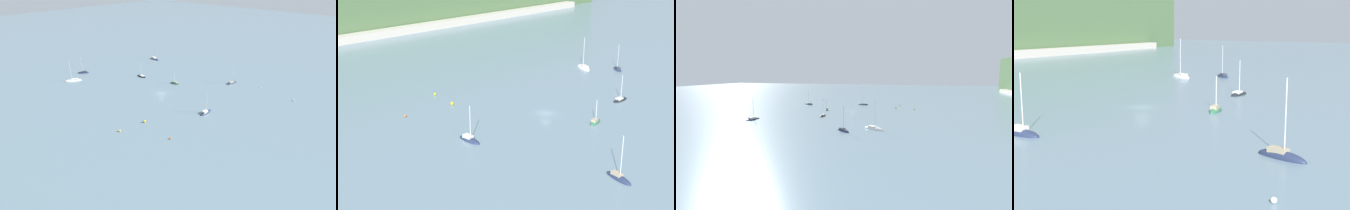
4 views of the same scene
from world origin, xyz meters
The scene contains 13 objects.
ground_plane centered at (0.00, 0.00, 0.00)m, with size 600.00×600.00×0.00m, color slate.
sailboat_0 centered at (43.70, 19.45, 0.07)m, with size 6.61×8.65×11.62m.
sailboat_1 centered at (22.62, -8.25, 0.08)m, with size 6.20×2.14×7.96m.
sailboat_2 centered at (39.17, -34.19, 0.13)m, with size 7.88×3.77×9.98m.
sailboat_3 centered at (-25.35, 1.08, 0.12)m, with size 2.10×6.59×9.23m.
sailboat_4 centered at (-17.18, -32.51, 0.10)m, with size 3.20×6.64×9.90m.
sailboat_5 centered at (50.01, 9.68, 0.09)m, with size 5.23×5.99×9.72m.
sailboat_6 centered at (3.40, -13.09, 0.11)m, with size 5.09×2.43×6.78m.
mooring_buoy_0 centered at (-27.24, 23.77, 0.30)m, with size 0.60×0.60×0.60m.
mooring_buoy_1 centered at (-13.00, 22.39, 0.44)m, with size 0.89×0.89×0.89m.
mooring_buoy_2 centered at (-30.30, -36.75, 0.28)m, with size 0.56×0.56×0.56m.
mooring_buoy_3 centered at (-46.98, -33.51, 0.32)m, with size 0.64×0.64×0.64m.
mooring_buoy_4 centered at (-11.23, 32.50, 0.35)m, with size 0.70×0.70×0.70m.
Camera 3 is at (135.73, 34.55, 20.33)m, focal length 28.00 mm.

